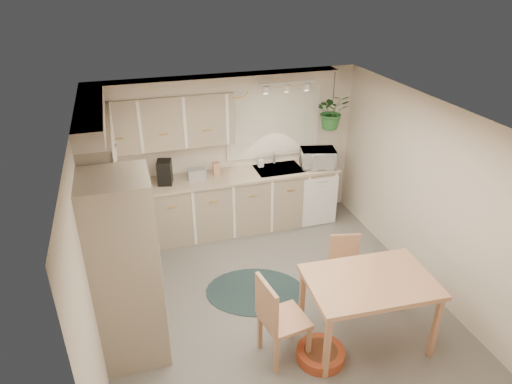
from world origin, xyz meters
TOP-DOWN VIEW (x-y plane):
  - floor at (0.00, 0.00)m, footprint 4.20×4.20m
  - ceiling at (0.00, 0.00)m, footprint 4.20×4.20m
  - wall_back at (0.00, 2.10)m, footprint 4.00×0.04m
  - wall_front at (0.00, -2.10)m, footprint 4.00×0.04m
  - wall_left at (-2.00, 0.00)m, footprint 0.04×4.20m
  - wall_right at (2.00, 0.00)m, footprint 0.04×4.20m
  - base_cab_left at (-1.70, 0.88)m, footprint 0.60×1.85m
  - base_cab_back at (-0.20, 1.80)m, footprint 3.60×0.60m
  - counter_left at (-1.69, 0.88)m, footprint 0.64×1.89m
  - counter_back at (-0.20, 1.79)m, footprint 3.64×0.64m
  - oven_stack at (-1.68, -0.38)m, footprint 0.65×0.65m
  - wall_oven_face at (-1.35, -0.38)m, footprint 0.02×0.56m
  - upper_cab_left at (-1.82, 1.00)m, footprint 0.35×2.00m
  - upper_cab_back at (-1.00, 1.93)m, footprint 2.00×0.35m
  - soffit_left at (-1.85, 1.00)m, footprint 0.30×2.00m
  - soffit_back at (-0.20, 1.95)m, footprint 3.60×0.30m
  - cooktop at (-1.68, 0.30)m, footprint 0.52×0.58m
  - range_hood at (-1.70, 0.30)m, footprint 0.40×0.60m
  - window_blinds at (0.70, 2.07)m, footprint 1.40×0.02m
  - window_frame at (0.70, 2.08)m, footprint 1.50×0.02m
  - sink at (0.70, 1.80)m, footprint 0.70×0.48m
  - dishwasher_front at (1.30, 1.49)m, footprint 0.58×0.02m
  - track_light_bar at (0.70, 1.55)m, footprint 0.80×0.04m
  - wall_clock at (0.15, 2.07)m, footprint 0.30×0.03m
  - dining_table at (0.75, -0.95)m, footprint 1.38×0.96m
  - chair_left at (-0.17, -0.88)m, footprint 0.53×0.53m
  - chair_back at (0.87, -0.26)m, footprint 0.47×0.47m
  - braided_rug at (-0.16, 0.20)m, footprint 1.52×1.31m
  - pet_bed at (0.18, -1.07)m, footprint 0.64×0.64m
  - microwave at (1.31, 1.70)m, footprint 0.58×0.40m
  - soap_bottle at (0.46, 1.95)m, footprint 0.08×0.18m
  - hanging_plant at (1.49, 1.70)m, footprint 0.56×0.61m
  - coffee_maker at (-1.03, 1.80)m, footprint 0.25×0.28m
  - toaster at (-0.57, 1.82)m, footprint 0.26×0.15m
  - knife_block at (-0.27, 1.85)m, footprint 0.10×0.10m

SIDE VIEW (x-z plane):
  - floor at x=0.00m, z-range 0.00..0.00m
  - braided_rug at x=-0.16m, z-range 0.00..0.01m
  - pet_bed at x=0.18m, z-range 0.00..0.12m
  - dining_table at x=0.75m, z-range 0.00..0.84m
  - chair_back at x=0.87m, z-range 0.00..0.84m
  - dishwasher_front at x=1.30m, z-range 0.01..0.84m
  - base_cab_left at x=-1.70m, z-range 0.00..0.90m
  - base_cab_back at x=-0.20m, z-range 0.00..0.90m
  - chair_left at x=-0.17m, z-range 0.00..1.01m
  - sink at x=0.70m, z-range 0.85..0.95m
  - counter_left at x=-1.69m, z-range 0.90..0.94m
  - counter_back at x=-0.20m, z-range 0.90..0.94m
  - cooktop at x=-1.68m, z-range 0.93..0.95m
  - soap_bottle at x=0.46m, z-range 0.94..1.02m
  - toaster at x=-0.57m, z-range 0.94..1.10m
  - knife_block at x=-0.27m, z-range 0.94..1.15m
  - oven_stack at x=-1.68m, z-range 0.00..2.10m
  - wall_oven_face at x=-1.35m, z-range 0.76..1.34m
  - coffee_maker at x=-1.03m, z-range 0.94..1.29m
  - microwave at x=1.31m, z-range 0.94..1.30m
  - wall_back at x=0.00m, z-range 0.00..2.40m
  - wall_front at x=0.00m, z-range 0.00..2.40m
  - wall_left at x=-2.00m, z-range 0.00..2.40m
  - wall_right at x=2.00m, z-range 0.00..2.40m
  - range_hood at x=-1.70m, z-range 1.33..1.47m
  - window_blinds at x=0.70m, z-range 1.10..2.10m
  - window_frame at x=0.70m, z-range 1.05..2.15m
  - hanging_plant at x=1.49m, z-range 1.55..1.97m
  - upper_cab_left at x=-1.82m, z-range 1.45..2.20m
  - upper_cab_back at x=-1.00m, z-range 1.45..2.20m
  - wall_clock at x=0.15m, z-range 2.03..2.33m
  - soffit_left at x=-1.85m, z-range 2.20..2.40m
  - soffit_back at x=-0.20m, z-range 2.20..2.40m
  - track_light_bar at x=0.70m, z-range 2.31..2.35m
  - ceiling at x=0.00m, z-range 2.40..2.40m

